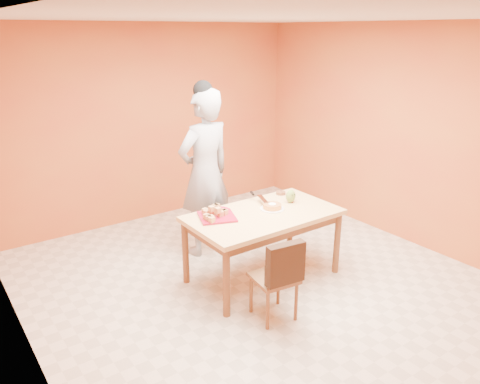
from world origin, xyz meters
TOP-DOWN VIEW (x-y plane):
  - floor at (0.00, 0.00)m, footprint 5.00×5.00m
  - ceiling at (0.00, 0.00)m, footprint 5.00×5.00m
  - wall_back at (0.00, 2.50)m, footprint 4.50×0.00m
  - wall_left at (-2.25, 0.00)m, footprint 0.00×5.00m
  - wall_right at (2.25, 0.00)m, footprint 0.00×5.00m
  - dining_table at (0.13, 0.13)m, footprint 1.60×0.90m
  - dining_chair at (-0.25, -0.54)m, footprint 0.43×0.49m
  - pastry_pile at (-0.34, 0.31)m, footprint 0.32×0.32m
  - person at (-0.02, 1.05)m, footprint 0.78×0.57m
  - pastry_platter at (-0.34, 0.31)m, footprint 0.46×0.46m
  - red_dinner_plate at (-0.25, 0.43)m, footprint 0.35×0.35m
  - white_cake_plate at (0.28, 0.16)m, footprint 0.34×0.34m
  - sponge_cake at (0.28, 0.16)m, footprint 0.21×0.21m
  - cake_server at (0.29, 0.34)m, footprint 0.15×0.28m
  - egg_ornament at (0.58, 0.20)m, footprint 0.13×0.11m
  - magenta_glass at (0.60, 0.23)m, footprint 0.07×0.07m
  - checker_tin at (0.66, 0.48)m, footprint 0.14×0.14m

SIDE VIEW (x-z plane):
  - floor at x=0.00m, z-range 0.00..0.00m
  - dining_chair at x=-0.25m, z-range 0.02..0.85m
  - dining_table at x=0.13m, z-range 0.29..1.05m
  - white_cake_plate at x=0.28m, z-range 0.76..0.77m
  - red_dinner_plate at x=-0.25m, z-range 0.76..0.78m
  - pastry_platter at x=-0.34m, z-range 0.76..0.78m
  - checker_tin at x=0.66m, z-range 0.76..0.79m
  - sponge_cake at x=0.28m, z-range 0.77..0.82m
  - magenta_glass at x=0.60m, z-range 0.76..0.86m
  - cake_server at x=0.29m, z-range 0.82..0.83m
  - pastry_pile at x=-0.34m, z-range 0.78..0.89m
  - egg_ornament at x=0.58m, z-range 0.76..0.91m
  - person at x=-0.02m, z-range 0.00..1.99m
  - wall_back at x=0.00m, z-range -0.90..3.60m
  - wall_left at x=-2.25m, z-range -1.15..3.85m
  - wall_right at x=2.25m, z-range -1.15..3.85m
  - ceiling at x=0.00m, z-range 2.70..2.70m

